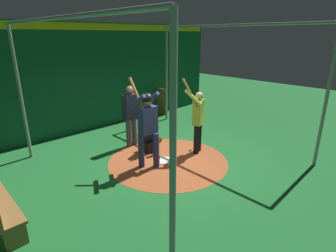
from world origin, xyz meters
TOP-DOWN VIEW (x-y plane):
  - ground_plane at (0.00, 0.00)m, footprint 26.88×26.88m
  - dirt_circle at (0.00, 0.00)m, footprint 3.06×3.06m
  - home_plate at (0.00, 0.00)m, footprint 0.59×0.59m
  - batter at (-0.11, -0.56)m, footprint 0.68×0.49m
  - catcher at (-0.79, 0.07)m, footprint 0.58×0.40m
  - umpire at (-1.49, -0.05)m, footprint 0.22×0.49m
  - visitor at (0.14, 0.97)m, footprint 0.54×0.61m
  - back_wall at (-3.70, 0.00)m, footprint 0.23×10.88m
  - cage_frame at (0.00, 0.00)m, footprint 5.45×5.04m
  - bat_rack at (-3.45, 2.83)m, footprint 0.70×0.21m
  - baseball_0 at (-0.02, 0.89)m, footprint 0.07×0.07m
  - baseball_1 at (-0.01, -0.39)m, footprint 0.07×0.07m

SIDE VIEW (x-z plane):
  - ground_plane at x=0.00m, z-range 0.00..0.00m
  - dirt_circle at x=0.00m, z-range 0.00..0.01m
  - home_plate at x=0.00m, z-range 0.01..0.02m
  - baseball_0 at x=-0.02m, z-range 0.01..0.08m
  - baseball_1 at x=-0.01m, z-range 0.01..0.08m
  - catcher at x=-0.79m, z-range -0.10..0.87m
  - bat_rack at x=-3.45m, z-range -0.04..1.01m
  - visitor at x=0.14m, z-range -0.05..2.01m
  - umpire at x=-1.49m, z-range 0.11..1.87m
  - batter at x=-0.11m, z-range 0.04..2.21m
  - back_wall at x=-3.70m, z-range 0.01..3.49m
  - cage_frame at x=0.00m, z-range 0.62..4.00m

